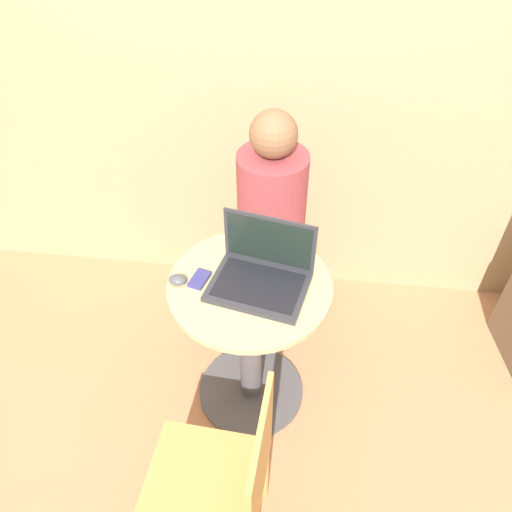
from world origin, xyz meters
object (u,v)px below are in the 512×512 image
chair_empty (224,486)px  person_seated (271,238)px  cell_phone (200,279)px  laptop (262,272)px

chair_empty → person_seated: size_ratio=0.72×
cell_phone → chair_empty: bearing=-73.4°
cell_phone → person_seated: size_ratio=0.09×
laptop → cell_phone: 0.24m
laptop → chair_empty: 0.75m
laptop → chair_empty: (-0.05, -0.67, -0.35)m
cell_phone → chair_empty: chair_empty is taller
chair_empty → laptop: bearing=85.9°
laptop → cell_phone: size_ratio=3.78×
person_seated → chair_empty: bearing=-91.7°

